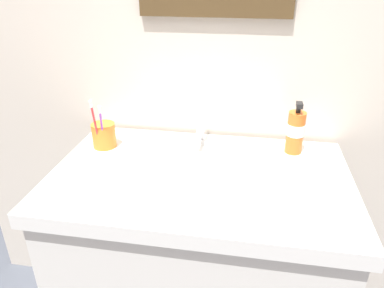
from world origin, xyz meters
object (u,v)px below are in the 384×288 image
toothbrush_cup (104,135)px  soap_dispenser (295,131)px  faucet (201,127)px  toothbrush_red (95,122)px  toothbrush_purple (102,125)px

toothbrush_cup → soap_dispenser: bearing=5.9°
faucet → soap_dispenser: 0.33m
toothbrush_red → soap_dispenser: toothbrush_red is taller
toothbrush_cup → soap_dispenser: 0.67m
toothbrush_cup → soap_dispenser: soap_dispenser is taller
toothbrush_cup → soap_dispenser: size_ratio=0.47×
toothbrush_cup → toothbrush_purple: 0.07m
toothbrush_red → soap_dispenser: 0.68m
faucet → toothbrush_purple: toothbrush_purple is taller
faucet → toothbrush_red: (-0.34, -0.13, 0.05)m
toothbrush_cup → faucet: bearing=14.0°
toothbrush_cup → toothbrush_red: (-0.00, -0.05, 0.07)m
toothbrush_cup → toothbrush_purple: size_ratio=0.51×
faucet → toothbrush_purple: bearing=-158.7°
faucet → soap_dispenser: size_ratio=0.80×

